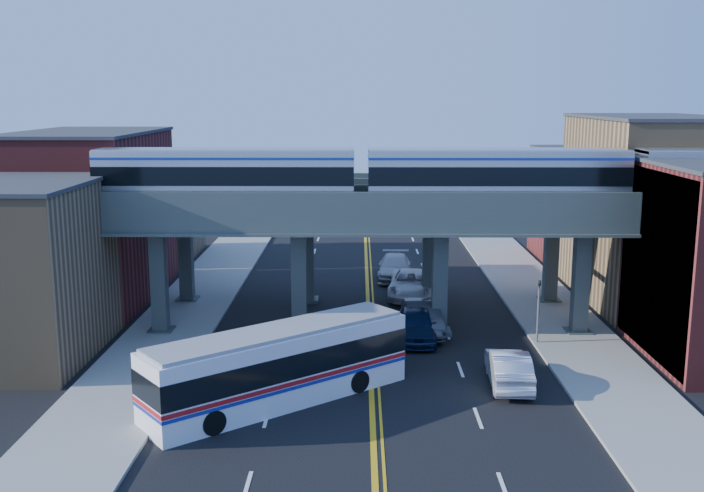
# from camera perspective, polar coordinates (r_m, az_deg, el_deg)

# --- Properties ---
(ground) EXTENTS (120.00, 120.00, 0.00)m
(ground) POSITION_cam_1_polar(r_m,az_deg,el_deg) (37.86, 1.40, -9.98)
(ground) COLOR black
(ground) RESTS_ON ground
(sidewalk_west) EXTENTS (5.00, 70.00, 0.16)m
(sidewalk_west) POSITION_cam_1_polar(r_m,az_deg,el_deg) (48.56, -12.53, -5.39)
(sidewalk_west) COLOR gray
(sidewalk_west) RESTS_ON ground
(sidewalk_east) EXTENTS (5.00, 70.00, 0.16)m
(sidewalk_east) POSITION_cam_1_polar(r_m,az_deg,el_deg) (48.82, 14.91, -5.41)
(sidewalk_east) COLOR gray
(sidewalk_east) RESTS_ON ground
(building_west_a) EXTENTS (8.00, 10.00, 9.00)m
(building_west_a) POSITION_cam_1_polar(r_m,az_deg,el_deg) (44.18, -23.41, -1.75)
(building_west_a) COLOR olive
(building_west_a) RESTS_ON ground
(building_west_b) EXTENTS (8.00, 14.00, 11.00)m
(building_west_b) POSITION_cam_1_polar(r_m,az_deg,el_deg) (54.99, -18.49, 1.99)
(building_west_b) COLOR maroon
(building_west_b) RESTS_ON ground
(building_west_c) EXTENTS (8.00, 10.00, 8.00)m
(building_west_c) POSITION_cam_1_polar(r_m,az_deg,el_deg) (67.49, -14.87, 2.47)
(building_west_c) COLOR olive
(building_west_c) RESTS_ON ground
(building_east_b) EXTENTS (8.00, 14.00, 12.00)m
(building_east_b) POSITION_cam_1_polar(r_m,az_deg,el_deg) (55.30, 20.74, 2.42)
(building_east_b) COLOR olive
(building_east_b) RESTS_ON ground
(building_east_c) EXTENTS (8.00, 10.00, 9.00)m
(building_east_c) POSITION_cam_1_polar(r_m,az_deg,el_deg) (67.73, 16.92, 2.82)
(building_east_c) COLOR maroon
(building_east_c) RESTS_ON ground
(mural_panel) EXTENTS (0.10, 9.50, 9.50)m
(mural_panel) POSITION_cam_1_polar(r_m,az_deg,el_deg) (43.06, 21.10, -1.55)
(mural_panel) COLOR #28A9B0
(mural_panel) RESTS_ON ground
(elevated_viaduct_near) EXTENTS (52.00, 3.60, 7.40)m
(elevated_viaduct_near) POSITION_cam_1_polar(r_m,az_deg,el_deg) (43.93, 1.29, 1.71)
(elevated_viaduct_near) COLOR #3B4442
(elevated_viaduct_near) RESTS_ON ground
(elevated_viaduct_far) EXTENTS (52.00, 3.60, 7.40)m
(elevated_viaduct_far) POSITION_cam_1_polar(r_m,az_deg,el_deg) (50.85, 1.19, 2.98)
(elevated_viaduct_far) COLOR #3B4442
(elevated_viaduct_far) RESTS_ON ground
(transit_train) EXTENTS (44.19, 2.77, 3.22)m
(transit_train) POSITION_cam_1_polar(r_m,az_deg,el_deg) (44.23, 10.46, 5.09)
(transit_train) COLOR black
(transit_train) RESTS_ON elevated_viaduct_near
(stop_sign) EXTENTS (0.76, 0.09, 2.63)m
(stop_sign) POSITION_cam_1_polar(r_m,az_deg,el_deg) (40.13, 1.78, -6.10)
(stop_sign) COLOR slate
(stop_sign) RESTS_ON ground
(traffic_signal) EXTENTS (0.15, 0.18, 4.10)m
(traffic_signal) POSITION_cam_1_polar(r_m,az_deg,el_deg) (43.95, 13.41, -4.15)
(traffic_signal) COLOR slate
(traffic_signal) RESTS_ON ground
(transit_bus) EXTENTS (11.54, 9.99, 3.23)m
(transit_bus) POSITION_cam_1_polar(r_m,az_deg,el_deg) (35.34, -5.31, -8.71)
(transit_bus) COLOR white
(transit_bus) RESTS_ON ground
(car_lane_a) EXTENTS (2.30, 5.36, 1.80)m
(car_lane_a) POSITION_cam_1_polar(r_m,az_deg,el_deg) (44.11, 4.70, -5.71)
(car_lane_a) COLOR #101C3C
(car_lane_a) RESTS_ON ground
(car_lane_b) EXTENTS (2.22, 5.61, 1.82)m
(car_lane_b) POSITION_cam_1_polar(r_m,az_deg,el_deg) (45.40, 5.14, -5.23)
(car_lane_b) COLOR #343437
(car_lane_b) RESTS_ON ground
(car_lane_c) EXTENTS (3.58, 6.61, 1.76)m
(car_lane_c) POSITION_cam_1_polar(r_m,az_deg,el_deg) (53.36, 4.31, -2.78)
(car_lane_c) COLOR silver
(car_lane_c) RESTS_ON ground
(car_lane_d) EXTENTS (2.81, 6.06, 1.71)m
(car_lane_d) POSITION_cam_1_polar(r_m,az_deg,el_deg) (58.60, 3.12, -1.55)
(car_lane_d) COLOR #B1B1B6
(car_lane_d) RESTS_ON ground
(car_parked_curb) EXTENTS (2.08, 5.24, 1.70)m
(car_parked_curb) POSITION_cam_1_polar(r_m,az_deg,el_deg) (38.15, 11.33, -8.68)
(car_parked_curb) COLOR #BDBCC2
(car_parked_curb) RESTS_ON ground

